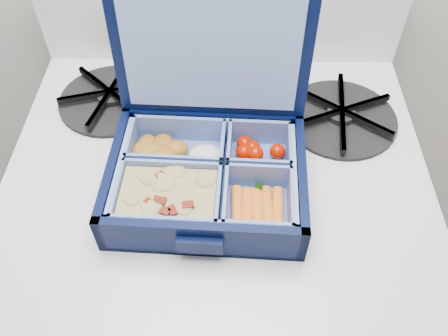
# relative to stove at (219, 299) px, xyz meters

# --- Properties ---
(stove) EXTENTS (0.55, 0.55, 0.82)m
(stove) POSITION_rel_stove_xyz_m (0.00, 0.00, 0.00)
(stove) COLOR white
(stove) RESTS_ON floor
(bento_box) EXTENTS (0.24, 0.19, 0.06)m
(bento_box) POSITION_rel_stove_xyz_m (-0.01, -0.04, 0.44)
(bento_box) COLOR black
(bento_box) RESTS_ON stove
(burner_grate) EXTENTS (0.21, 0.21, 0.02)m
(burner_grate) POSITION_rel_stove_xyz_m (0.17, 0.09, 0.42)
(burner_grate) COLOR black
(burner_grate) RESTS_ON stove
(burner_grate_rear) EXTENTS (0.19, 0.19, 0.02)m
(burner_grate_rear) POSITION_rel_stove_xyz_m (-0.16, 0.12, 0.42)
(burner_grate_rear) COLOR black
(burner_grate_rear) RESTS_ON stove
(fork) EXTENTS (0.12, 0.14, 0.01)m
(fork) POSITION_rel_stove_xyz_m (-0.00, 0.09, 0.41)
(fork) COLOR silver
(fork) RESTS_ON stove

